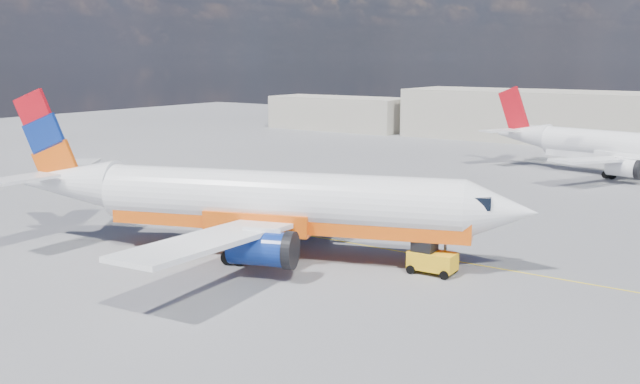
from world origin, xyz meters
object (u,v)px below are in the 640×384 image
Objects in this scene: main_jet at (263,202)px; gse_tug at (431,258)px; traffic_cone at (270,229)px; second_jet at (628,149)px.

main_jet is 11.84m from gse_tug.
second_jet is at bearing 68.58° from traffic_cone.
gse_tug reaches higher than traffic_cone.
main_jet is 1.14× the size of second_jet.
main_jet reaches higher than gse_tug.
second_jet is (13.15, 48.20, -0.47)m from main_jet.
gse_tug is at bearing -9.41° from traffic_cone.
second_jet is 45.46m from gse_tug.
traffic_cone is (-3.68, 5.30, -3.45)m from main_jet.
main_jet is 12.41× the size of gse_tug.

